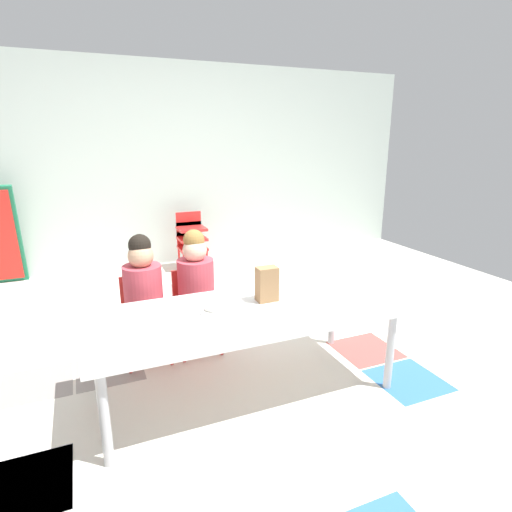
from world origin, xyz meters
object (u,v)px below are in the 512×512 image
Objects in this scene: seated_child_near_camera at (143,287)px; paper_plate_center_table at (177,324)px; craft_table at (245,316)px; kid_chair_red_stack at (191,237)px; donut_powdered_on_plate at (213,307)px; paper_bag_brown at (267,284)px; seated_child_middle_seat at (196,280)px; paper_plate_near_edge at (213,310)px.

seated_child_near_camera reaches higher than paper_plate_center_table.
kid_chair_red_stack reaches higher than craft_table.
donut_powdered_on_plate is (0.24, 0.11, 0.02)m from paper_plate_center_table.
paper_bag_brown is 1.22× the size of paper_plate_center_table.
paper_plate_center_table reaches higher than craft_table.
craft_table is 2.01× the size of seated_child_middle_seat.
kid_chair_red_stack is 3.78× the size of paper_plate_near_edge.
kid_chair_red_stack is (0.85, 2.03, -0.16)m from seated_child_near_camera.
seated_child_middle_seat is 2.09m from kid_chair_red_stack.
seated_child_near_camera is 5.10× the size of paper_plate_center_table.
seated_child_middle_seat is 0.63m from paper_bag_brown.
donut_powdered_on_plate is at bearing -59.59° from seated_child_near_camera.
craft_table is 2.67m from kid_chair_red_stack.
kid_chair_red_stack is at bearing 78.57° from paper_plate_near_edge.
seated_child_middle_seat is 0.56m from paper_plate_near_edge.
seated_child_middle_seat is at bearing 121.16° from paper_bag_brown.
seated_child_near_camera is 0.64m from paper_plate_near_edge.
seated_child_near_camera is 5.10× the size of paper_plate_near_edge.
craft_table is at bearing -97.37° from kid_chair_red_stack.
seated_child_near_camera reaches higher than kid_chair_red_stack.
craft_table is 0.20m from donut_powdered_on_plate.
paper_bag_brown is at bearing 12.67° from paper_plate_center_table.
paper_bag_brown reaches higher than craft_table.
craft_table is 0.20m from paper_plate_near_edge.
seated_child_near_camera is at bearing 142.46° from paper_bag_brown.
donut_powdered_on_plate is (-0.18, 0.06, 0.07)m from craft_table.
craft_table is 0.63m from seated_child_middle_seat.
craft_table is at bearing -50.48° from seated_child_near_camera.
craft_table is 18.24× the size of donut_powdered_on_plate.
seated_child_near_camera reaches higher than craft_table.
kid_chair_red_stack is 3.09× the size of paper_bag_brown.
paper_bag_brown is at bearing 4.20° from donut_powdered_on_plate.
paper_plate_near_edge is (-0.36, -0.03, -0.11)m from paper_bag_brown.
donut_powdered_on_plate is at bearing 161.99° from craft_table.
seated_child_middle_seat is 4.17× the size of paper_bag_brown.
seated_child_middle_seat reaches higher than kid_chair_red_stack.
kid_chair_red_stack is 2.65m from paper_plate_near_edge.
donut_powdered_on_plate is at bearing 24.34° from paper_plate_center_table.
paper_plate_center_table is (-0.24, -0.11, 0.00)m from paper_plate_near_edge.
paper_plate_center_table is (-0.60, -0.14, -0.11)m from paper_bag_brown.
paper_bag_brown is at bearing -37.54° from seated_child_near_camera.
paper_plate_center_table is at bearing -113.11° from seated_child_middle_seat.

